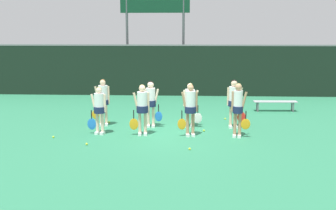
# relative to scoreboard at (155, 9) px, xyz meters

# --- Properties ---
(ground_plane) EXTENTS (140.00, 140.00, 0.00)m
(ground_plane) POSITION_rel_scoreboard_xyz_m (1.21, -8.89, -4.66)
(ground_plane) COLOR #2D7F56
(fence_windscreen) EXTENTS (60.00, 0.08, 2.77)m
(fence_windscreen) POSITION_rel_scoreboard_xyz_m (1.21, -1.06, -3.26)
(fence_windscreen) COLOR black
(fence_windscreen) RESTS_ON ground_plane
(scoreboard) EXTENTS (3.85, 0.15, 5.93)m
(scoreboard) POSITION_rel_scoreboard_xyz_m (0.00, 0.00, 0.00)
(scoreboard) COLOR #515156
(scoreboard) RESTS_ON ground_plane
(bench_courtside) EXTENTS (1.87, 0.41, 0.45)m
(bench_courtside) POSITION_rel_scoreboard_xyz_m (5.67, -5.18, -4.27)
(bench_courtside) COLOR #B2B2B7
(bench_courtside) RESTS_ON ground_plane
(player_0) EXTENTS (0.67, 0.39, 1.62)m
(player_0) POSITION_rel_scoreboard_xyz_m (-1.11, -9.44, -3.72)
(player_0) COLOR beige
(player_0) RESTS_ON ground_plane
(player_1) EXTENTS (0.67, 0.39, 1.71)m
(player_1) POSITION_rel_scoreboard_xyz_m (0.34, -9.49, -3.65)
(player_1) COLOR beige
(player_1) RESTS_ON ground_plane
(player_2) EXTENTS (0.65, 0.38, 1.73)m
(player_2) POSITION_rel_scoreboard_xyz_m (1.94, -9.54, -3.64)
(player_2) COLOR tan
(player_2) RESTS_ON ground_plane
(player_3) EXTENTS (0.62, 0.34, 1.78)m
(player_3) POSITION_rel_scoreboard_xyz_m (3.50, -9.60, -3.61)
(player_3) COLOR tan
(player_3) RESTS_ON ground_plane
(player_4) EXTENTS (0.66, 0.39, 1.72)m
(player_4) POSITION_rel_scoreboard_xyz_m (-1.25, -8.21, -3.64)
(player_4) COLOR beige
(player_4) RESTS_ON ground_plane
(player_5) EXTENTS (0.65, 0.38, 1.69)m
(player_5) POSITION_rel_scoreboard_xyz_m (0.53, -8.36, -3.65)
(player_5) COLOR beige
(player_5) RESTS_ON ground_plane
(player_6) EXTENTS (0.69, 0.40, 1.61)m
(player_6) POSITION_rel_scoreboard_xyz_m (1.94, -8.24, -3.71)
(player_6) COLOR beige
(player_6) RESTS_ON ground_plane
(player_7) EXTENTS (0.68, 0.40, 1.75)m
(player_7) POSITION_rel_scoreboard_xyz_m (3.50, -8.32, -3.61)
(player_7) COLOR beige
(player_7) RESTS_ON ground_plane
(tennis_ball_0) EXTENTS (0.07, 0.07, 0.07)m
(tennis_ball_0) POSITION_rel_scoreboard_xyz_m (1.93, -11.13, -4.63)
(tennis_ball_0) COLOR #CCE033
(tennis_ball_0) RESTS_ON ground_plane
(tennis_ball_1) EXTENTS (0.07, 0.07, 0.07)m
(tennis_ball_1) POSITION_rel_scoreboard_xyz_m (3.63, -7.61, -4.63)
(tennis_ball_1) COLOR #CCE033
(tennis_ball_1) RESTS_ON ground_plane
(tennis_ball_2) EXTENTS (0.07, 0.07, 0.07)m
(tennis_ball_2) POSITION_rel_scoreboard_xyz_m (-2.52, -10.02, -4.63)
(tennis_ball_2) COLOR #CCE033
(tennis_ball_2) RESTS_ON ground_plane
(tennis_ball_3) EXTENTS (0.07, 0.07, 0.07)m
(tennis_ball_3) POSITION_rel_scoreboard_xyz_m (-1.59, -7.95, -4.63)
(tennis_ball_3) COLOR #CCE033
(tennis_ball_3) RESTS_ON ground_plane
(tennis_ball_4) EXTENTS (0.07, 0.07, 0.07)m
(tennis_ball_4) POSITION_rel_scoreboard_xyz_m (2.43, -8.91, -4.63)
(tennis_ball_4) COLOR #CCE033
(tennis_ball_4) RESTS_ON ground_plane
(tennis_ball_5) EXTENTS (0.07, 0.07, 0.07)m
(tennis_ball_5) POSITION_rel_scoreboard_xyz_m (3.35, -6.96, -4.63)
(tennis_ball_5) COLOR #CCE033
(tennis_ball_5) RESTS_ON ground_plane
(tennis_ball_6) EXTENTS (0.07, 0.07, 0.07)m
(tennis_ball_6) POSITION_rel_scoreboard_xyz_m (-1.23, -10.78, -4.63)
(tennis_ball_6) COLOR #CCE033
(tennis_ball_6) RESTS_ON ground_plane
(tennis_ball_7) EXTENTS (0.07, 0.07, 0.07)m
(tennis_ball_7) POSITION_rel_scoreboard_xyz_m (-1.13, -7.80, -4.63)
(tennis_ball_7) COLOR #CCE033
(tennis_ball_7) RESTS_ON ground_plane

